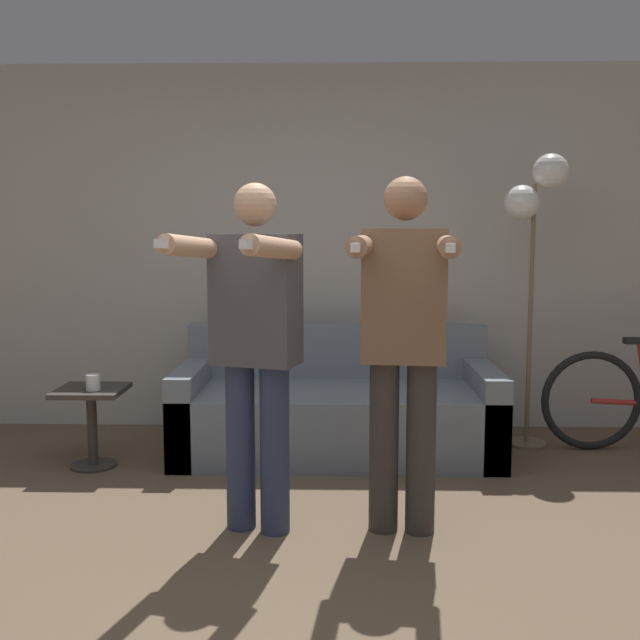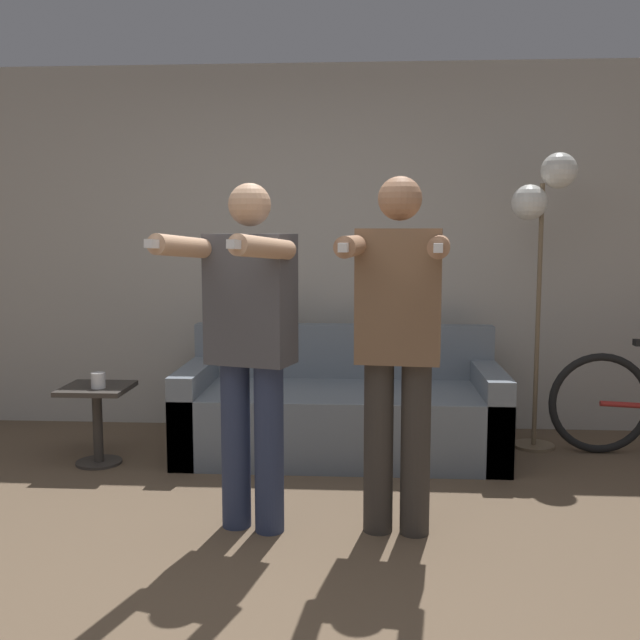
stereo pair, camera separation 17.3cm
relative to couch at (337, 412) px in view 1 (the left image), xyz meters
name	(u,v)px [view 1 (the left image)]	position (x,y,z in m)	size (l,w,h in m)	color
ground_plane	(259,590)	(-0.31, -1.89, -0.27)	(16.00, 16.00, 0.00)	brown
wall_back	(294,249)	(-0.31, 0.68, 1.03)	(10.00, 0.05, 2.60)	#B7B2A8
couch	(337,412)	(0.00, 0.00, 0.00)	(2.03, 0.90, 0.79)	slate
person_left	(255,336)	(-0.39, -1.30, 0.68)	(0.59, 0.76, 1.65)	#2D3856
person_right	(404,334)	(0.31, -1.30, 0.69)	(0.51, 0.71, 1.68)	#38332D
cat	(257,313)	(-0.55, 0.35, 0.61)	(0.47, 0.12, 0.17)	tan
floor_lamp	(535,209)	(1.28, 0.20, 1.30)	(0.41, 0.27, 1.93)	#756047
side_table	(92,411)	(-1.49, -0.33, 0.08)	(0.40, 0.40, 0.49)	#38332D
cup	(93,382)	(-1.45, -0.39, 0.27)	(0.08, 0.08, 0.09)	white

